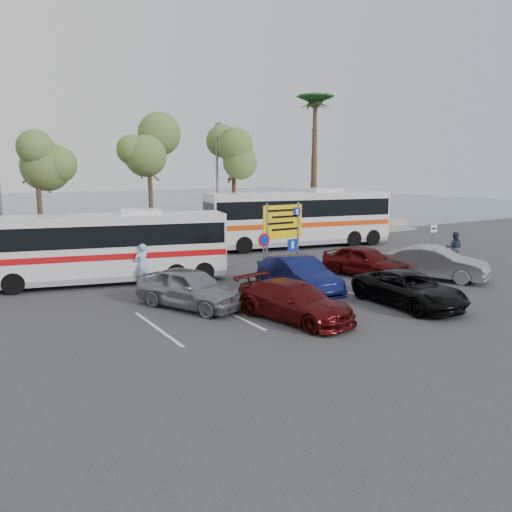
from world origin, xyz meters
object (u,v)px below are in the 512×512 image
car_silver_a (190,288)px  pedestrian_far (454,248)px  car_silver_b (436,263)px  pedestrian_near (142,265)px  direction_sign (283,228)px  coach_bus_right (299,220)px  car_blue (299,275)px  car_maroon (294,301)px  coach_bus_left (106,250)px  car_red (365,261)px  suv_black (409,289)px  street_lamp_right (218,178)px

car_silver_a → pedestrian_far: bearing=-23.2°
car_silver_b → pedestrian_near: pedestrian_near is taller
direction_sign → coach_bus_right: bearing=48.3°
direction_sign → car_blue: direction_sign is taller
direction_sign → car_silver_a: bearing=-157.7°
car_maroon → pedestrian_near: 8.10m
car_blue → coach_bus_left: bearing=140.8°
coach_bus_left → car_red: 12.28m
pedestrian_far → coach_bus_right: bearing=-15.8°
car_maroon → suv_black: 4.88m
coach_bus_left → car_silver_b: coach_bus_left is taller
direction_sign → suv_black: size_ratio=0.77×
car_silver_a → suv_black: 8.35m
car_blue → car_silver_b: (7.20, -1.25, 0.01)m
car_red → car_blue: bearing=-179.1°
street_lamp_right → pedestrian_near: size_ratio=4.14×
coach_bus_left → coach_bus_right: coach_bus_right is taller
direction_sign → car_red: size_ratio=0.82×
direction_sign → coach_bus_left: size_ratio=0.33×
coach_bus_left → car_maroon: coach_bus_left is taller
car_silver_b → pedestrian_near: 13.70m
car_silver_a → pedestrian_near: bearing=70.5°
street_lamp_right → suv_black: bearing=-92.7°
direction_sign → coach_bus_left: (-7.50, 3.30, -0.87)m
pedestrian_near → direction_sign: bearing=157.4°
street_lamp_right → pedestrian_far: bearing=-57.4°
car_silver_b → street_lamp_right: bearing=81.0°
coach_bus_right → pedestrian_far: 10.17m
car_maroon → coach_bus_right: bearing=40.5°
street_lamp_right → car_silver_a: 15.57m
coach_bus_right → car_silver_a: 15.90m
coach_bus_left → coach_bus_right: bearing=15.9°
coach_bus_right → car_silver_b: (-0.50, -11.43, -1.04)m
car_red → pedestrian_far: (6.40, -0.32, 0.15)m
car_red → street_lamp_right: bearing=86.5°
car_red → car_silver_b: 3.29m
street_lamp_right → car_blue: street_lamp_right is taller
suv_black → pedestrian_near: size_ratio=2.42×
street_lamp_right → car_silver_b: size_ratio=1.71×
street_lamp_right → direction_sign: size_ratio=2.23×
car_maroon → pedestrian_far: (13.60, 3.61, 0.23)m
car_silver_b → pedestrian_far: 4.44m
car_maroon → pedestrian_far: pedestrian_far is taller
coach_bus_left → street_lamp_right: bearing=36.5°
car_red → suv_black: bearing=-127.4°
street_lamp_right → coach_bus_right: street_lamp_right is taller
car_silver_a → car_silver_b: bearing=-32.0°
car_silver_b → pedestrian_far: bearing=1.4°
coach_bus_right → pedestrian_near: coach_bus_right is taller
coach_bus_right → street_lamp_right: bearing=146.1°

